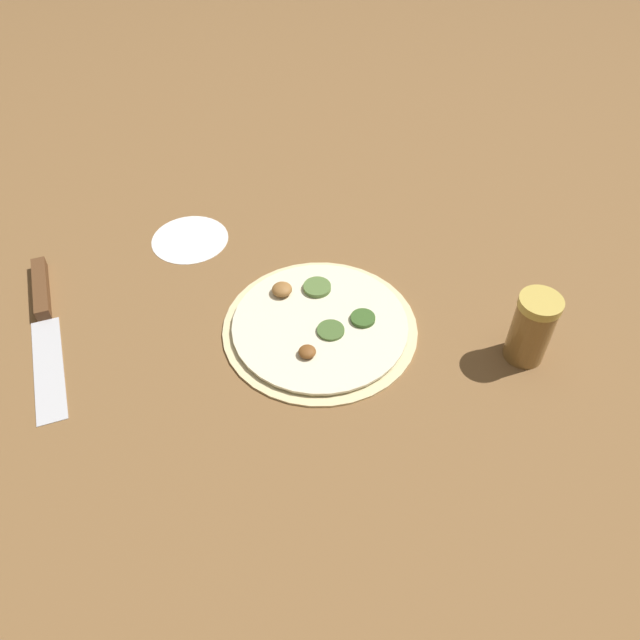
# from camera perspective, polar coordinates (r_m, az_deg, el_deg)

# --- Properties ---
(ground_plane) EXTENTS (3.00, 3.00, 0.00)m
(ground_plane) POSITION_cam_1_polar(r_m,az_deg,el_deg) (0.87, -0.00, -0.76)
(ground_plane) COLOR brown
(pizza) EXTENTS (0.27, 0.27, 0.03)m
(pizza) POSITION_cam_1_polar(r_m,az_deg,el_deg) (0.87, -0.03, -0.44)
(pizza) COLOR beige
(pizza) RESTS_ON ground_plane
(knife) EXTENTS (0.27, 0.20, 0.02)m
(knife) POSITION_cam_1_polar(r_m,az_deg,el_deg) (0.98, -24.00, 0.95)
(knife) COLOR silver
(knife) RESTS_ON ground_plane
(spice_jar) EXTENTS (0.06, 0.06, 0.10)m
(spice_jar) POSITION_cam_1_polar(r_m,az_deg,el_deg) (0.85, 18.79, -0.72)
(spice_jar) COLOR olive
(spice_jar) RESTS_ON ground_plane
(flour_patch) EXTENTS (0.12, 0.12, 0.00)m
(flour_patch) POSITION_cam_1_polar(r_m,az_deg,el_deg) (1.04, -11.80, 7.24)
(flour_patch) COLOR white
(flour_patch) RESTS_ON ground_plane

